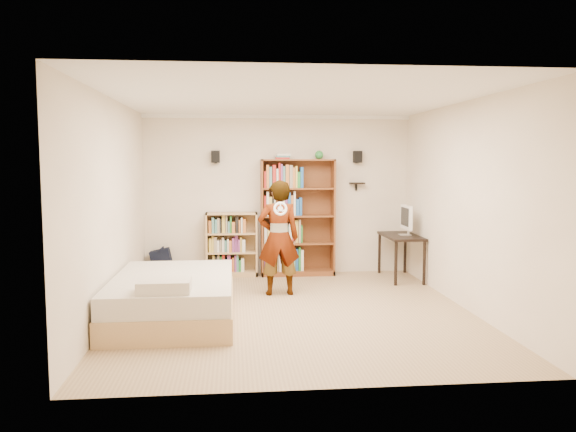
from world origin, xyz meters
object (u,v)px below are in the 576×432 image
(low_bookshelf, at_px, (232,244))
(person, at_px, (279,238))
(computer_desk, at_px, (401,257))
(tall_bookshelf, at_px, (298,218))
(daybed, at_px, (173,292))

(low_bookshelf, relative_size, person, 0.65)
(low_bookshelf, bearing_deg, computer_desk, -10.35)
(computer_desk, bearing_deg, person, -156.66)
(computer_desk, xyz_separation_m, person, (-2.08, -0.90, 0.46))
(tall_bookshelf, distance_m, low_bookshelf, 1.20)
(computer_desk, bearing_deg, daybed, -149.83)
(computer_desk, distance_m, daybed, 4.01)
(low_bookshelf, bearing_deg, tall_bookshelf, -1.03)
(low_bookshelf, distance_m, person, 1.59)
(computer_desk, bearing_deg, tall_bookshelf, 163.63)
(computer_desk, height_order, daybed, computer_desk)
(tall_bookshelf, xyz_separation_m, low_bookshelf, (-1.11, 0.02, -0.44))
(daybed, bearing_deg, computer_desk, 30.17)
(tall_bookshelf, relative_size, computer_desk, 1.84)
(tall_bookshelf, height_order, person, tall_bookshelf)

